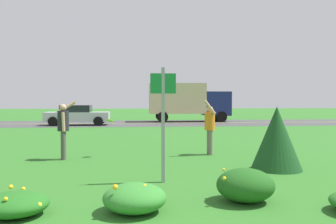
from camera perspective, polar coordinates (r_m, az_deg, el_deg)
name	(u,v)px	position (r m, az deg, el deg)	size (l,w,h in m)	color
ground_plane	(127,143)	(14.85, -6.68, -5.08)	(120.00, 120.00, 0.00)	#2D6B23
highway_strip	(131,123)	(27.56, -6.07, -1.83)	(120.00, 7.69, 0.01)	#424244
highway_center_stripe	(131,123)	(27.56, -6.08, -1.81)	(120.00, 0.16, 0.00)	yellow
daylily_clump_front_right	(135,198)	(5.87, -5.44, -13.73)	(1.04, 1.02, 0.53)	#337F2D
daylily_clump_mid_center	(14,204)	(6.17, -23.69, -13.55)	(1.07, 0.98, 0.42)	#23661E
daylily_clump_near_camera	(245,185)	(6.54, 12.47, -11.52)	(1.04, 0.98, 0.60)	#1E5619
sign_post_near_path	(163,113)	(7.69, -0.81, -0.16)	(0.56, 0.10, 2.53)	#93969B
evergreen_shrub_side	(277,138)	(9.61, 17.25, -4.04)	(1.31, 1.31, 1.66)	#19471E
person_thrower_dark_shirt	(63,126)	(11.17, -16.64, -2.21)	(0.55, 0.52, 1.80)	#232328
person_catcher_orange_shirt	(210,126)	(11.72, 6.79, -2.20)	(0.42, 0.51, 1.83)	orange
frisbee_lime	(110,121)	(11.37, -9.41, -1.39)	(0.26, 0.24, 0.15)	#8CD133
car_silver_center_left	(77,115)	(26.13, -14.52, -0.47)	(4.50, 2.00, 1.45)	#B7BABF
box_truck_navy	(188,100)	(29.56, 3.20, 1.93)	(6.70, 2.46, 3.20)	navy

